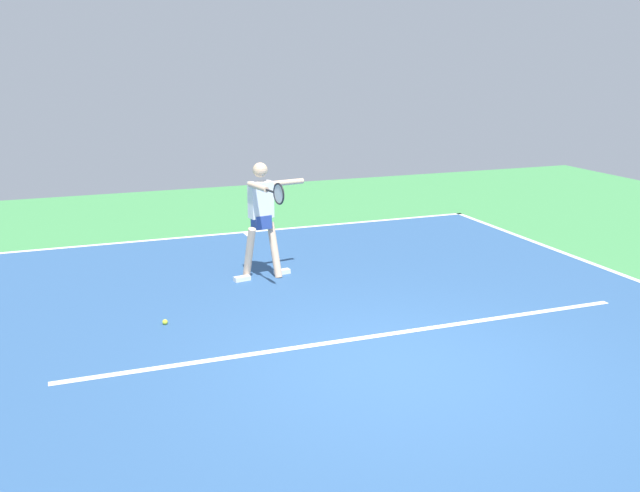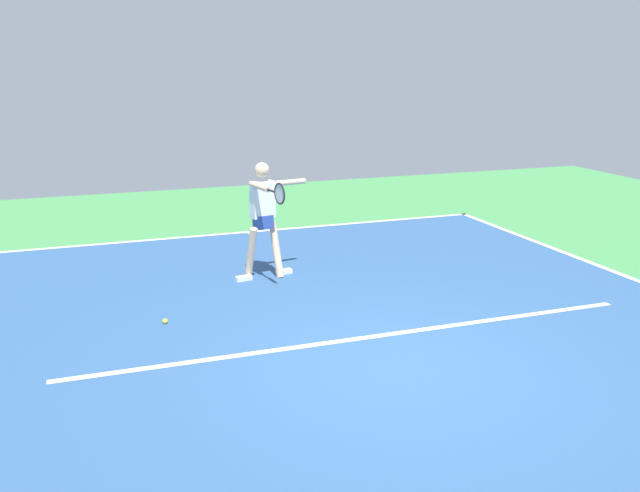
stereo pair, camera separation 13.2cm
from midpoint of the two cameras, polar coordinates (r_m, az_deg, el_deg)
ground_plane at (r=7.66m, az=5.99°, el=-9.57°), size 22.63×22.63×0.00m
court_surface at (r=7.66m, az=5.99°, el=-9.56°), size 9.31×12.88×0.00m
court_line_baseline_near at (r=13.38m, az=-6.29°, el=1.12°), size 9.31×0.10×0.01m
court_line_service at (r=8.37m, az=3.35°, el=-7.30°), size 6.99×0.10×0.01m
court_line_centre_mark at (r=13.19m, az=-6.07°, el=0.92°), size 0.10×0.30×0.01m
tennis_player at (r=10.33m, az=-4.99°, el=2.64°), size 1.15×1.27×1.73m
tennis_ball_near_service_line at (r=8.95m, az=-12.72°, el=-5.96°), size 0.07×0.07×0.07m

